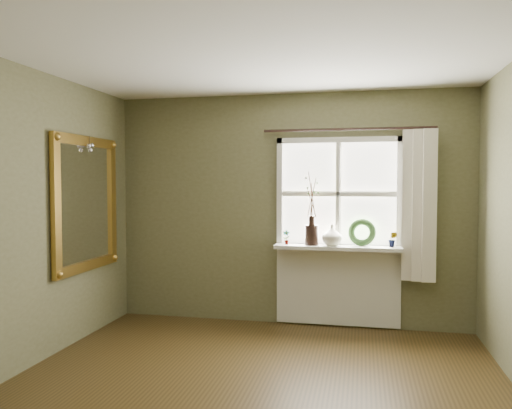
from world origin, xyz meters
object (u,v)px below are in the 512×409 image
object	(u,v)px
gilt_mirror	(86,203)
wreath	(362,235)
dark_jug	(312,235)
cream_vase	(332,235)

from	to	relation	value
gilt_mirror	wreath	bearing A→B (deg)	17.03
dark_jug	gilt_mirror	xyz separation A→B (m)	(-2.23, -0.81, 0.36)
gilt_mirror	cream_vase	bearing A→B (deg)	18.25
wreath	dark_jug	bearing A→B (deg)	-167.31
dark_jug	wreath	bearing A→B (deg)	4.24
dark_jug	cream_vase	world-z (taller)	cream_vase
wreath	gilt_mirror	distance (m)	2.92
cream_vase	dark_jug	bearing A→B (deg)	180.00
cream_vase	gilt_mirror	world-z (taller)	gilt_mirror
wreath	gilt_mirror	size ratio (longest dim) A/B	0.22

